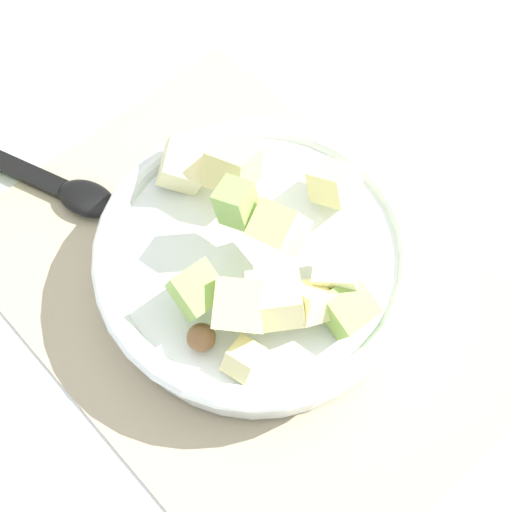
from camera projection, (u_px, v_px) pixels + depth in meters
name	position (u px, v px, depth m)	size (l,w,h in m)	color
ground_plane	(248.00, 290.00, 0.62)	(2.40, 2.40, 0.00)	silver
placemat	(248.00, 289.00, 0.62)	(0.45, 0.33, 0.01)	tan
salad_bowl	(256.00, 260.00, 0.59)	(0.26, 0.26, 0.12)	white
serving_spoon	(42.00, 179.00, 0.66)	(0.22, 0.10, 0.01)	black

